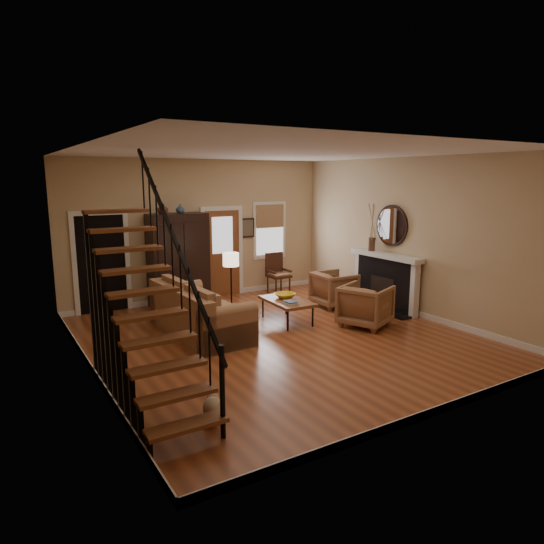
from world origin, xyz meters
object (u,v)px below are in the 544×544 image
coffee_table (287,311)px  sofa (200,310)px  armoire (178,260)px  side_chair (279,274)px  armchair_right (334,289)px  floor_lamp (231,287)px  armchair_left (365,305)px

coffee_table → sofa: bearing=173.7°
armoire → side_chair: armoire is taller
armchair_right → floor_lamp: size_ratio=0.62×
sofa → side_chair: (2.97, 1.98, 0.06)m
coffee_table → floor_lamp: 1.22m
coffee_table → armchair_left: size_ratio=1.33×
coffee_table → side_chair: side_chair is taller
sofa → side_chair: 3.57m
armoire → coffee_table: (1.38, -2.38, -0.82)m
sofa → floor_lamp: (0.88, 0.45, 0.25)m
armoire → coffee_table: size_ratio=1.75×
side_chair → floor_lamp: bearing=-143.8°
armoire → floor_lamp: armoire is taller
armchair_left → sofa: bearing=44.2°
sofa → coffee_table: sofa is taller
coffee_table → side_chair: size_ratio=1.18×
side_chair → armchair_right: bearing=-75.5°
sofa → floor_lamp: floor_lamp is taller
sofa → floor_lamp: size_ratio=1.72×
armoire → armchair_right: 3.59m
armoire → floor_lamp: 1.82m
armchair_right → floor_lamp: (-2.52, 0.15, 0.31)m
coffee_table → floor_lamp: floor_lamp is taller
armchair_right → side_chair: (-0.43, 1.68, 0.12)m
armoire → sofa: size_ratio=0.87×
floor_lamp → side_chair: bearing=36.2°
coffee_table → floor_lamp: (-0.92, 0.65, 0.47)m
coffee_table → armchair_left: 1.56m
armchair_left → side_chair: side_chair is taller
sofa → armchair_right: sofa is taller
sofa → armchair_left: (2.97, -1.22, -0.04)m
armchair_right → armchair_left: bearing=166.6°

